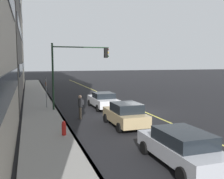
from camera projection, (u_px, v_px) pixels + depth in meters
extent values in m
plane|color=black|center=(143.00, 111.00, 21.75)|extent=(200.00, 200.00, 0.00)
cube|color=gray|center=(43.00, 117.00, 19.16)|extent=(80.00, 2.90, 0.15)
cube|color=slate|center=(61.00, 116.00, 19.58)|extent=(80.00, 0.16, 0.15)
cube|color=#D8CC4C|center=(143.00, 111.00, 21.75)|extent=(80.00, 0.16, 0.01)
cube|color=#262D38|center=(11.00, 85.00, 10.20)|extent=(14.14, 0.06, 1.10)
cube|color=#262D38|center=(21.00, 69.00, 28.34)|extent=(15.01, 0.06, 1.10)
cube|color=#262D38|center=(20.00, 29.00, 27.87)|extent=(15.01, 0.06, 1.10)
cube|color=#262D38|center=(24.00, 65.00, 46.37)|extent=(13.51, 0.06, 1.10)
cube|color=#262D38|center=(23.00, 40.00, 45.89)|extent=(13.51, 0.06, 1.10)
cube|color=#262D38|center=(22.00, 15.00, 45.40)|extent=(13.51, 0.06, 1.10)
cube|color=tan|center=(125.00, 116.00, 16.62)|extent=(4.15, 1.79, 0.70)
cube|color=black|center=(127.00, 108.00, 16.27)|extent=(1.98, 1.65, 0.57)
cylinder|color=black|center=(106.00, 118.00, 17.68)|extent=(0.60, 0.22, 0.60)
cylinder|color=black|center=(129.00, 117.00, 18.22)|extent=(0.60, 0.22, 0.60)
cylinder|color=black|center=(119.00, 128.00, 15.09)|extent=(0.60, 0.22, 0.60)
cylinder|color=black|center=(146.00, 126.00, 15.64)|extent=(0.60, 0.22, 0.60)
cube|color=#A8AAB2|center=(180.00, 150.00, 10.42)|extent=(4.52, 1.80, 0.63)
cube|color=black|center=(183.00, 137.00, 10.17)|extent=(2.41, 1.66, 0.52)
cylinder|color=black|center=(145.00, 148.00, 11.59)|extent=(0.60, 0.22, 0.60)
cylinder|color=black|center=(178.00, 144.00, 12.14)|extent=(0.60, 0.22, 0.60)
cylinder|color=black|center=(182.00, 175.00, 8.77)|extent=(0.60, 0.22, 0.60)
cylinder|color=black|center=(224.00, 169.00, 9.32)|extent=(0.60, 0.22, 0.60)
cube|color=silver|center=(103.00, 101.00, 23.20)|extent=(4.64, 1.83, 0.66)
cube|color=black|center=(104.00, 95.00, 22.90)|extent=(1.90, 1.68, 0.48)
cylinder|color=black|center=(89.00, 103.00, 24.40)|extent=(0.60, 0.22, 0.60)
cylinder|color=black|center=(107.00, 102.00, 24.96)|extent=(0.60, 0.22, 0.60)
cylinder|color=black|center=(98.00, 108.00, 21.51)|extent=(0.60, 0.22, 0.60)
cylinder|color=black|center=(118.00, 107.00, 22.07)|extent=(0.60, 0.22, 0.60)
cylinder|color=brown|center=(81.00, 113.00, 18.69)|extent=(0.14, 0.14, 0.87)
cylinder|color=brown|center=(80.00, 113.00, 18.91)|extent=(0.14, 0.14, 0.87)
cube|color=#262628|center=(80.00, 103.00, 18.72)|extent=(0.42, 0.23, 0.65)
sphere|color=tan|center=(80.00, 97.00, 18.67)|extent=(0.24, 0.24, 0.24)
cube|color=black|center=(82.00, 102.00, 18.77)|extent=(0.26, 0.17, 0.34)
cylinder|color=#1E3823|center=(53.00, 78.00, 21.39)|extent=(0.16, 0.16, 5.75)
cylinder|color=#1E3823|center=(81.00, 47.00, 21.88)|extent=(0.10, 4.90, 0.10)
cube|color=black|center=(106.00, 53.00, 22.61)|extent=(0.28, 0.30, 0.90)
sphere|color=#360605|center=(108.00, 49.00, 22.64)|extent=(0.18, 0.18, 0.18)
sphere|color=gold|center=(108.00, 53.00, 22.67)|extent=(0.18, 0.18, 0.18)
sphere|color=black|center=(108.00, 56.00, 22.70)|extent=(0.18, 0.18, 0.18)
cylinder|color=slate|center=(46.00, 94.00, 22.53)|extent=(0.08, 0.08, 2.81)
cube|color=white|center=(46.00, 80.00, 22.39)|extent=(0.60, 0.02, 0.20)
cube|color=#DB5919|center=(46.00, 84.00, 22.43)|extent=(0.44, 0.02, 0.28)
cylinder|color=red|center=(64.00, 131.00, 14.12)|extent=(0.24, 0.24, 0.80)
sphere|color=red|center=(64.00, 123.00, 14.07)|extent=(0.20, 0.20, 0.20)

